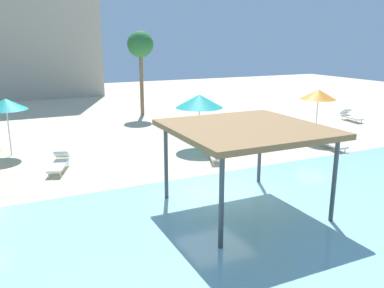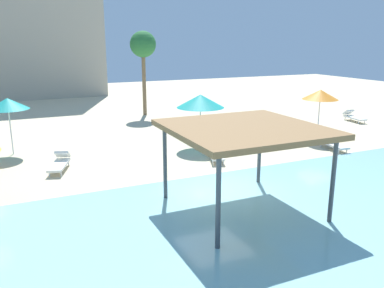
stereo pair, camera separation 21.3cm
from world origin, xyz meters
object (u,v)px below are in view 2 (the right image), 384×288
shade_pavilion (244,131)px  palm_tree_0 (143,46)px  lounge_chair_3 (267,124)px  lounge_chair_6 (353,116)px  beach_umbrella_teal_0 (8,104)px  lounge_chair_0 (332,143)px  lounge_chair_2 (60,163)px  beach_umbrella_orange_4 (320,95)px  beach_umbrella_teal_2 (200,101)px  lounge_chair_4 (216,153)px

shade_pavilion → palm_tree_0: size_ratio=0.75×
lounge_chair_3 → lounge_chair_6: bearing=111.1°
beach_umbrella_teal_0 → palm_tree_0: (9.31, 7.57, 2.54)m
beach_umbrella_teal_0 → lounge_chair_0: bearing=-21.0°
beach_umbrella_teal_0 → lounge_chair_6: bearing=-2.1°
beach_umbrella_teal_0 → lounge_chair_3: (14.79, -0.48, -2.19)m
shade_pavilion → lounge_chair_3: shade_pavilion is taller
lounge_chair_3 → lounge_chair_2: bearing=-53.0°
lounge_chair_3 → palm_tree_0: (-5.48, 8.05, 4.72)m
beach_umbrella_orange_4 → lounge_chair_2: size_ratio=1.43×
beach_umbrella_orange_4 → lounge_chair_6: size_ratio=1.44×
beach_umbrella_teal_0 → lounge_chair_6: beach_umbrella_teal_0 is taller
beach_umbrella_teal_2 → lounge_chair_2: (-7.24, -0.95, -2.12)m
beach_umbrella_orange_4 → lounge_chair_6: bearing=27.6°
shade_pavilion → lounge_chair_6: shade_pavilion is taller
beach_umbrella_teal_2 → lounge_chair_4: (-0.30, -2.36, -2.12)m
lounge_chair_0 → lounge_chair_4: size_ratio=0.98×
lounge_chair_6 → palm_tree_0: (-12.47, 8.35, 4.72)m
lounge_chair_0 → lounge_chair_2: 13.47m
lounge_chair_0 → lounge_chair_3: (-0.30, 5.32, 0.00)m
lounge_chair_3 → lounge_chair_4: 7.52m
lounge_chair_2 → palm_tree_0: (7.50, 11.12, 4.72)m
lounge_chair_2 → lounge_chair_3: same height
beach_umbrella_teal_0 → shade_pavilion: bearing=-57.1°
shade_pavilion → beach_umbrella_teal_0: (-6.80, 10.49, -0.17)m
lounge_chair_4 → palm_tree_0: 13.41m
shade_pavilion → beach_umbrella_orange_4: (9.02, 6.59, -0.13)m
lounge_chair_0 → palm_tree_0: size_ratio=0.32×
beach_umbrella_orange_4 → lounge_chair_6: (5.97, 3.11, -2.23)m
lounge_chair_4 → shade_pavilion: bearing=1.6°
lounge_chair_3 → lounge_chair_6: same height
lounge_chair_3 → palm_tree_0: size_ratio=0.32×
lounge_chair_2 → lounge_chair_4: 7.08m
shade_pavilion → lounge_chair_4: shade_pavilion is taller
beach_umbrella_teal_2 → lounge_chair_2: beach_umbrella_teal_2 is taller
beach_umbrella_teal_2 → palm_tree_0: palm_tree_0 is taller
lounge_chair_0 → lounge_chair_6: 8.36m
beach_umbrella_orange_4 → lounge_chair_6: 7.09m
lounge_chair_0 → beach_umbrella_orange_4: bearing=164.2°
shade_pavilion → beach_umbrella_orange_4: bearing=36.1°
beach_umbrella_teal_0 → beach_umbrella_orange_4: beach_umbrella_orange_4 is taller
shade_pavilion → lounge_chair_0: size_ratio=2.38×
lounge_chair_4 → lounge_chair_6: bearing=128.8°
lounge_chair_0 → lounge_chair_2: (-13.28, 2.25, 0.00)m
beach_umbrella_teal_0 → lounge_chair_4: bearing=-29.6°
lounge_chair_2 → beach_umbrella_orange_4: bearing=108.7°
beach_umbrella_orange_4 → lounge_chair_4: size_ratio=1.43×
beach_umbrella_orange_4 → lounge_chair_3: size_ratio=1.43×
shade_pavilion → beach_umbrella_teal_2: 8.21m
lounge_chair_2 → lounge_chair_3: size_ratio=1.00×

